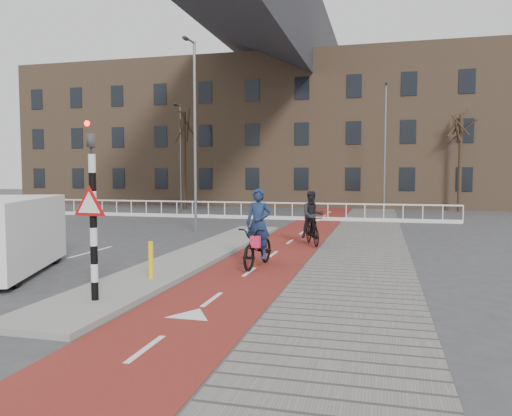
# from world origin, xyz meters

# --- Properties ---
(ground) EXTENTS (120.00, 120.00, 0.00)m
(ground) POSITION_xyz_m (0.00, 0.00, 0.00)
(ground) COLOR #38383A
(ground) RESTS_ON ground
(bike_lane) EXTENTS (2.50, 60.00, 0.01)m
(bike_lane) POSITION_xyz_m (1.50, 10.00, 0.01)
(bike_lane) COLOR maroon
(bike_lane) RESTS_ON ground
(sidewalk) EXTENTS (3.00, 60.00, 0.01)m
(sidewalk) POSITION_xyz_m (4.30, 10.00, 0.01)
(sidewalk) COLOR slate
(sidewalk) RESTS_ON ground
(curb_island) EXTENTS (1.80, 16.00, 0.12)m
(curb_island) POSITION_xyz_m (-0.70, 4.00, 0.06)
(curb_island) COLOR gray
(curb_island) RESTS_ON ground
(traffic_signal) EXTENTS (0.80, 0.80, 3.68)m
(traffic_signal) POSITION_xyz_m (-0.60, -2.02, 1.99)
(traffic_signal) COLOR black
(traffic_signal) RESTS_ON curb_island
(bollard) EXTENTS (0.12, 0.12, 0.89)m
(bollard) POSITION_xyz_m (-0.44, 0.14, 0.56)
(bollard) COLOR yellow
(bollard) RESTS_ON curb_island
(cyclist_near) EXTENTS (0.94, 2.20, 2.20)m
(cyclist_near) POSITION_xyz_m (1.57, 2.74, 0.75)
(cyclist_near) COLOR black
(cyclist_near) RESTS_ON bike_lane
(cyclist_far) EXTENTS (1.16, 1.89, 1.97)m
(cyclist_far) POSITION_xyz_m (2.45, 7.35, 0.82)
(cyclist_far) COLOR black
(cyclist_far) RESTS_ON bike_lane
(van) EXTENTS (3.32, 4.96, 1.98)m
(van) POSITION_xyz_m (-4.56, 0.12, 1.04)
(van) COLOR white
(van) RESTS_ON ground
(railing) EXTENTS (28.00, 0.10, 0.99)m
(railing) POSITION_xyz_m (-5.00, 17.00, 0.31)
(railing) COLOR silver
(railing) RESTS_ON ground
(townhouse_row) EXTENTS (46.00, 10.00, 15.90)m
(townhouse_row) POSITION_xyz_m (-3.00, 32.00, 7.81)
(townhouse_row) COLOR #7F6047
(townhouse_row) RESTS_ON ground
(tree_mid) EXTENTS (0.26, 0.26, 7.07)m
(tree_mid) POSITION_xyz_m (-9.14, 23.47, 3.54)
(tree_mid) COLOR black
(tree_mid) RESTS_ON ground
(tree_right) EXTENTS (0.25, 0.25, 6.60)m
(tree_right) POSITION_xyz_m (10.02, 25.75, 3.30)
(tree_right) COLOR black
(tree_right) RESTS_ON ground
(streetlight_near) EXTENTS (0.12, 0.12, 8.42)m
(streetlight_near) POSITION_xyz_m (-3.22, 10.31, 4.21)
(streetlight_near) COLOR slate
(streetlight_near) RESTS_ON ground
(streetlight_left) EXTENTS (0.12, 0.12, 7.61)m
(streetlight_left) POSITION_xyz_m (-9.46, 23.59, 3.80)
(streetlight_left) COLOR slate
(streetlight_left) RESTS_ON ground
(streetlight_right) EXTENTS (0.12, 0.12, 8.51)m
(streetlight_right) POSITION_xyz_m (5.04, 23.66, 4.25)
(streetlight_right) COLOR slate
(streetlight_right) RESTS_ON ground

